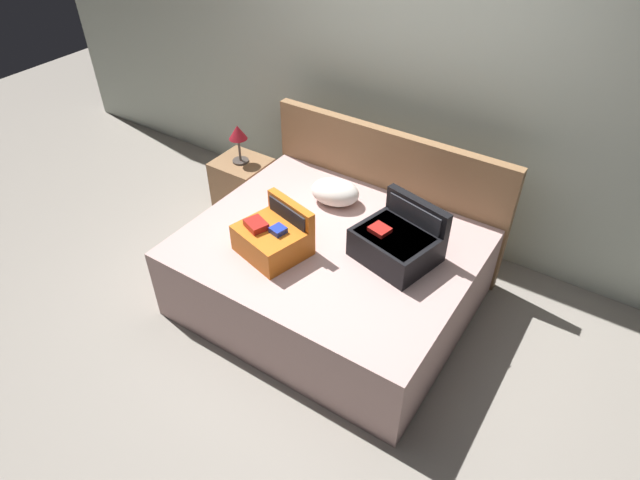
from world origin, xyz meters
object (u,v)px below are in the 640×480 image
object	(u,v)px
hard_case_medium	(273,237)
nightstand	(244,188)
hard_case_large	(397,242)
pillow_near_headboard	(335,192)
table_lamp	(238,135)
bed	(329,273)

from	to	relation	value
hard_case_medium	nightstand	size ratio (longest dim) A/B	0.94
hard_case_large	pillow_near_headboard	bearing A→B (deg)	169.12
hard_case_large	table_lamp	xyz separation A→B (m)	(-1.70, 0.43, 0.08)
hard_case_large	table_lamp	bearing A→B (deg)	179.85
hard_case_medium	table_lamp	xyz separation A→B (m)	(-0.98, 0.83, 0.09)
pillow_near_headboard	hard_case_large	bearing A→B (deg)	-24.86
pillow_near_headboard	nightstand	xyz separation A→B (m)	(-1.02, 0.11, -0.40)
bed	nightstand	distance (m)	1.36
hard_case_large	pillow_near_headboard	distance (m)	0.74
hard_case_medium	bed	bearing A→B (deg)	61.96
bed	hard_case_large	distance (m)	0.62
pillow_near_headboard	hard_case_medium	bearing A→B (deg)	-93.12
bed	table_lamp	world-z (taller)	table_lamp
nightstand	pillow_near_headboard	bearing A→B (deg)	-6.41
hard_case_medium	pillow_near_headboard	world-z (taller)	hard_case_medium
bed	nightstand	size ratio (longest dim) A/B	3.60
nightstand	table_lamp	world-z (taller)	table_lamp
pillow_near_headboard	table_lamp	bearing A→B (deg)	173.59
pillow_near_headboard	nightstand	size ratio (longest dim) A/B	0.69
table_lamp	nightstand	bearing A→B (deg)	0.00
bed	hard_case_medium	bearing A→B (deg)	-132.59
hard_case_medium	pillow_near_headboard	bearing A→B (deg)	101.42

